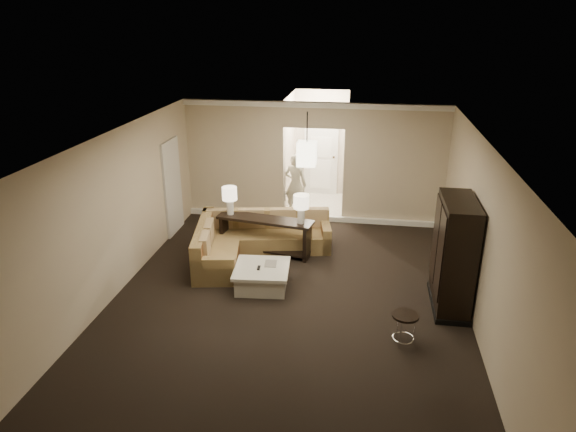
% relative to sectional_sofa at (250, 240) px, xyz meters
% --- Properties ---
extents(ground, '(8.00, 8.00, 0.00)m').
position_rel_sectional_sofa_xyz_m(ground, '(1.03, -1.86, -0.32)').
color(ground, black).
rests_on(ground, ground).
extents(wall_back, '(6.00, 0.04, 2.80)m').
position_rel_sectional_sofa_xyz_m(wall_back, '(1.03, 2.14, 1.08)').
color(wall_back, beige).
rests_on(wall_back, ground).
extents(wall_front, '(6.00, 0.04, 2.80)m').
position_rel_sectional_sofa_xyz_m(wall_front, '(1.03, -5.86, 1.08)').
color(wall_front, beige).
rests_on(wall_front, ground).
extents(wall_left, '(0.04, 8.00, 2.80)m').
position_rel_sectional_sofa_xyz_m(wall_left, '(-1.97, -1.86, 1.08)').
color(wall_left, beige).
rests_on(wall_left, ground).
extents(wall_right, '(0.04, 8.00, 2.80)m').
position_rel_sectional_sofa_xyz_m(wall_right, '(4.03, -1.86, 1.08)').
color(wall_right, beige).
rests_on(wall_right, ground).
extents(ceiling, '(6.00, 8.00, 0.02)m').
position_rel_sectional_sofa_xyz_m(ceiling, '(1.03, -1.86, 2.48)').
color(ceiling, silver).
rests_on(ceiling, wall_back).
extents(crown_molding, '(6.00, 0.10, 0.12)m').
position_rel_sectional_sofa_xyz_m(crown_molding, '(1.03, 2.09, 2.41)').
color(crown_molding, white).
rests_on(crown_molding, wall_back).
extents(baseboard, '(6.00, 0.10, 0.12)m').
position_rel_sectional_sofa_xyz_m(baseboard, '(1.03, 2.09, -0.26)').
color(baseboard, white).
rests_on(baseboard, ground).
extents(side_door, '(0.05, 0.90, 2.10)m').
position_rel_sectional_sofa_xyz_m(side_door, '(-1.94, 0.94, 0.73)').
color(side_door, silver).
rests_on(side_door, ground).
extents(foyer, '(1.44, 2.02, 2.80)m').
position_rel_sectional_sofa_xyz_m(foyer, '(1.03, 3.48, 0.98)').
color(foyer, beige).
rests_on(foyer, ground).
extents(sectional_sofa, '(2.76, 2.47, 0.80)m').
position_rel_sectional_sofa_xyz_m(sectional_sofa, '(0.00, 0.00, 0.00)').
color(sectional_sofa, brown).
rests_on(sectional_sofa, ground).
extents(coffee_table, '(1.05, 1.05, 0.41)m').
position_rel_sectional_sofa_xyz_m(coffee_table, '(0.50, -1.26, -0.12)').
color(coffee_table, beige).
rests_on(coffee_table, ground).
extents(console_table, '(2.02, 0.77, 0.76)m').
position_rel_sectional_sofa_xyz_m(console_table, '(0.28, 0.14, 0.14)').
color(console_table, black).
rests_on(console_table, ground).
extents(armoire, '(0.56, 1.31, 1.88)m').
position_rel_sectional_sofa_xyz_m(armoire, '(3.72, -1.40, 0.58)').
color(armoire, black).
rests_on(armoire, ground).
extents(drink_table, '(0.40, 0.40, 0.50)m').
position_rel_sectional_sofa_xyz_m(drink_table, '(2.92, -2.62, 0.04)').
color(drink_table, black).
rests_on(drink_table, ground).
extents(table_lamp_left, '(0.30, 0.30, 0.58)m').
position_rel_sectional_sofa_xyz_m(table_lamp_left, '(-0.47, 0.27, 0.83)').
color(table_lamp_left, white).
rests_on(table_lamp_left, console_table).
extents(table_lamp_right, '(0.30, 0.30, 0.58)m').
position_rel_sectional_sofa_xyz_m(table_lamp_right, '(1.03, 0.01, 0.83)').
color(table_lamp_right, white).
rests_on(table_lamp_right, console_table).
extents(pendant_light, '(0.38, 0.38, 1.09)m').
position_rel_sectional_sofa_xyz_m(pendant_light, '(1.03, 0.84, 1.64)').
color(pendant_light, black).
rests_on(pendant_light, ceiling).
extents(person, '(0.69, 0.55, 1.68)m').
position_rel_sectional_sofa_xyz_m(person, '(0.58, 2.44, 0.52)').
color(person, beige).
rests_on(person, ground).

